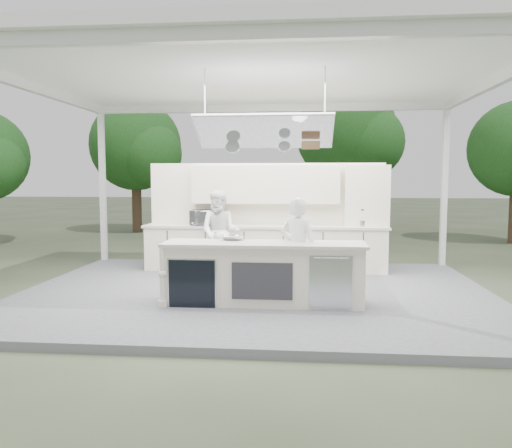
# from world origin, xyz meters

# --- Properties ---
(ground) EXTENTS (90.00, 90.00, 0.00)m
(ground) POSITION_xyz_m (0.00, 0.00, 0.00)
(ground) COLOR #4B593D
(ground) RESTS_ON ground
(stage_deck) EXTENTS (8.00, 6.00, 0.12)m
(stage_deck) POSITION_xyz_m (0.00, 0.00, 0.06)
(stage_deck) COLOR slate
(stage_deck) RESTS_ON ground
(tent) EXTENTS (8.20, 6.20, 3.86)m
(tent) POSITION_xyz_m (0.00, -0.01, 3.71)
(tent) COLOR white
(tent) RESTS_ON ground
(demo_island) EXTENTS (3.10, 0.79, 0.95)m
(demo_island) POSITION_xyz_m (0.18, -0.91, 0.60)
(demo_island) COLOR white
(demo_island) RESTS_ON stage_deck
(back_counter) EXTENTS (5.08, 0.72, 0.95)m
(back_counter) POSITION_xyz_m (0.00, 1.90, 0.60)
(back_counter) COLOR white
(back_counter) RESTS_ON stage_deck
(back_wall_unit) EXTENTS (5.05, 0.48, 2.25)m
(back_wall_unit) POSITION_xyz_m (0.44, 2.11, 1.57)
(back_wall_unit) COLOR white
(back_wall_unit) RESTS_ON stage_deck
(tree_cluster) EXTENTS (19.55, 9.40, 5.85)m
(tree_cluster) POSITION_xyz_m (-0.16, 9.77, 3.29)
(tree_cluster) COLOR #4A3325
(tree_cluster) RESTS_ON ground
(head_chef) EXTENTS (0.70, 0.58, 1.64)m
(head_chef) POSITION_xyz_m (0.72, -0.70, 0.94)
(head_chef) COLOR white
(head_chef) RESTS_ON stage_deck
(sous_chef) EXTENTS (0.87, 0.70, 1.70)m
(sous_chef) POSITION_xyz_m (-0.86, 1.39, 0.97)
(sous_chef) COLOR white
(sous_chef) RESTS_ON stage_deck
(toaster_oven) EXTENTS (0.58, 0.40, 0.32)m
(toaster_oven) POSITION_xyz_m (-1.26, 1.82, 1.23)
(toaster_oven) COLOR silver
(toaster_oven) RESTS_ON back_counter
(bowl_large) EXTENTS (0.34, 0.34, 0.07)m
(bowl_large) POSITION_xyz_m (-0.36, -0.65, 1.11)
(bowl_large) COLOR silver
(bowl_large) RESTS_ON demo_island
(bowl_small) EXTENTS (0.26, 0.26, 0.08)m
(bowl_small) POSITION_xyz_m (-0.26, -0.65, 1.11)
(bowl_small) COLOR silver
(bowl_small) RESTS_ON demo_island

